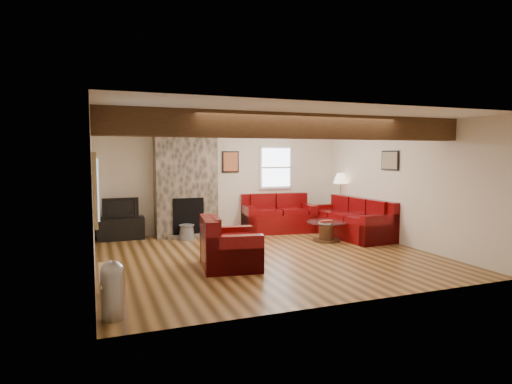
{
  "coord_description": "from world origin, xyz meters",
  "views": [
    {
      "loc": [
        -2.98,
        -7.24,
        1.87
      ],
      "look_at": [
        -0.07,
        0.4,
        1.16
      ],
      "focal_mm": 30.0,
      "sensor_mm": 36.0,
      "label": 1
    }
  ],
  "objects_px": {
    "loveseat": "(278,213)",
    "floor_lamp": "(340,181)",
    "armchair_red": "(230,242)",
    "coffee_table": "(326,231)",
    "television": "(120,207)",
    "tv_cabinet": "(121,228)",
    "sofa_three": "(349,218)"
  },
  "relations": [
    {
      "from": "loveseat",
      "to": "floor_lamp",
      "type": "relative_size",
      "value": 1.2
    },
    {
      "from": "armchair_red",
      "to": "coffee_table",
      "type": "xyz_separation_m",
      "value": [
        2.61,
        1.34,
        -0.21
      ]
    },
    {
      "from": "television",
      "to": "tv_cabinet",
      "type": "bearing_deg",
      "value": 0.0
    },
    {
      "from": "coffee_table",
      "to": "tv_cabinet",
      "type": "xyz_separation_m",
      "value": [
        -4.16,
        1.75,
        0.03
      ]
    },
    {
      "from": "coffee_table",
      "to": "television",
      "type": "bearing_deg",
      "value": 157.17
    },
    {
      "from": "coffee_table",
      "to": "sofa_three",
      "type": "bearing_deg",
      "value": 20.18
    },
    {
      "from": "loveseat",
      "to": "television",
      "type": "height_order",
      "value": "television"
    },
    {
      "from": "coffee_table",
      "to": "floor_lamp",
      "type": "distance_m",
      "value": 1.9
    },
    {
      "from": "sofa_three",
      "to": "floor_lamp",
      "type": "height_order",
      "value": "floor_lamp"
    },
    {
      "from": "television",
      "to": "floor_lamp",
      "type": "relative_size",
      "value": 0.54
    },
    {
      "from": "television",
      "to": "coffee_table",
      "type": "bearing_deg",
      "value": -22.83
    },
    {
      "from": "tv_cabinet",
      "to": "coffee_table",
      "type": "bearing_deg",
      "value": -22.83
    },
    {
      "from": "television",
      "to": "floor_lamp",
      "type": "xyz_separation_m",
      "value": [
        5.25,
        -0.55,
        0.49
      ]
    },
    {
      "from": "loveseat",
      "to": "coffee_table",
      "type": "distance_m",
      "value": 1.55
    },
    {
      "from": "loveseat",
      "to": "tv_cabinet",
      "type": "height_order",
      "value": "loveseat"
    },
    {
      "from": "coffee_table",
      "to": "tv_cabinet",
      "type": "bearing_deg",
      "value": 157.17
    },
    {
      "from": "armchair_red",
      "to": "television",
      "type": "xyz_separation_m",
      "value": [
        -1.56,
        3.09,
        0.29
      ]
    },
    {
      "from": "loveseat",
      "to": "tv_cabinet",
      "type": "relative_size",
      "value": 1.71
    },
    {
      "from": "loveseat",
      "to": "armchair_red",
      "type": "relative_size",
      "value": 1.63
    },
    {
      "from": "tv_cabinet",
      "to": "floor_lamp",
      "type": "xyz_separation_m",
      "value": [
        5.25,
        -0.55,
        0.96
      ]
    },
    {
      "from": "coffee_table",
      "to": "floor_lamp",
      "type": "xyz_separation_m",
      "value": [
        1.09,
        1.2,
        0.99
      ]
    },
    {
      "from": "sofa_three",
      "to": "tv_cabinet",
      "type": "height_order",
      "value": "sofa_three"
    },
    {
      "from": "tv_cabinet",
      "to": "television",
      "type": "xyz_separation_m",
      "value": [
        0.0,
        0.0,
        0.47
      ]
    },
    {
      "from": "television",
      "to": "sofa_three",
      "type": "bearing_deg",
      "value": -16.61
    },
    {
      "from": "armchair_red",
      "to": "floor_lamp",
      "type": "bearing_deg",
      "value": -47.23
    },
    {
      "from": "armchair_red",
      "to": "television",
      "type": "relative_size",
      "value": 1.37
    },
    {
      "from": "loveseat",
      "to": "tv_cabinet",
      "type": "xyz_separation_m",
      "value": [
        -3.66,
        0.3,
        -0.2
      ]
    },
    {
      "from": "loveseat",
      "to": "coffee_table",
      "type": "bearing_deg",
      "value": -63.42
    },
    {
      "from": "sofa_three",
      "to": "television",
      "type": "height_order",
      "value": "television"
    },
    {
      "from": "tv_cabinet",
      "to": "television",
      "type": "distance_m",
      "value": 0.47
    },
    {
      "from": "armchair_red",
      "to": "floor_lamp",
      "type": "height_order",
      "value": "floor_lamp"
    },
    {
      "from": "loveseat",
      "to": "floor_lamp",
      "type": "distance_m",
      "value": 1.77
    }
  ]
}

